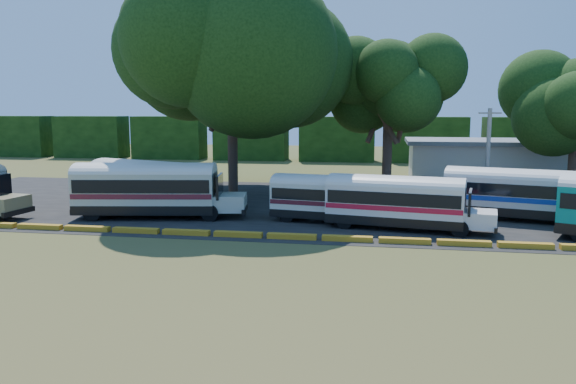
% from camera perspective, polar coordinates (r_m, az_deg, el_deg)
% --- Properties ---
extents(ground, '(160.00, 160.00, 0.00)m').
position_cam_1_polar(ground, '(29.86, -2.77, -5.14)').
color(ground, '#3C4E1A').
rests_on(ground, ground).
extents(asphalt_strip, '(64.00, 24.00, 0.02)m').
position_cam_1_polar(asphalt_strip, '(41.27, 2.20, -1.33)').
color(asphalt_strip, black).
rests_on(asphalt_strip, ground).
extents(curb, '(53.70, 0.45, 0.30)m').
position_cam_1_polar(curb, '(30.77, -2.37, -4.44)').
color(curb, '#C08C16').
rests_on(curb, ground).
extents(terminal_building, '(19.00, 9.00, 4.00)m').
position_cam_1_polar(terminal_building, '(59.69, 21.03, 3.08)').
color(terminal_building, beige).
rests_on(terminal_building, ground).
extents(treeline_backdrop, '(130.00, 4.00, 6.00)m').
position_cam_1_polar(treeline_backdrop, '(76.70, 5.03, 5.39)').
color(treeline_backdrop, black).
rests_on(treeline_backdrop, ground).
extents(bus_red, '(10.50, 5.91, 3.38)m').
position_cam_1_polar(bus_red, '(41.40, -14.24, 1.14)').
color(bus_red, black).
rests_on(bus_red, ground).
extents(bus_cream_west, '(11.25, 4.44, 3.60)m').
position_cam_1_polar(bus_cream_west, '(37.19, -13.87, 0.51)').
color(bus_cream_west, black).
rests_on(bus_cream_west, ground).
extents(bus_cream_east, '(9.24, 3.58, 2.96)m').
position_cam_1_polar(bus_cream_east, '(34.82, 4.72, -0.40)').
color(bus_cream_east, black).
rests_on(bus_cream_east, ground).
extents(bus_white_red, '(9.89, 3.98, 3.17)m').
position_cam_1_polar(bus_white_red, '(33.34, 11.19, -0.72)').
color(bus_white_red, black).
rests_on(bus_white_red, ground).
extents(bus_white_blue, '(10.28, 5.09, 3.29)m').
position_cam_1_polar(bus_white_blue, '(38.30, 22.12, 0.09)').
color(bus_white_blue, black).
rests_on(bus_white_blue, ground).
extents(tree_west, '(15.87, 15.87, 17.42)m').
position_cam_1_polar(tree_west, '(46.20, -5.78, 14.07)').
color(tree_west, '#3D291E').
rests_on(tree_west, ground).
extents(tree_center, '(8.80, 8.80, 12.66)m').
position_cam_1_polar(tree_center, '(47.97, 10.22, 11.12)').
color(tree_center, '#3D291E').
rests_on(tree_center, ground).
extents(utility_pole, '(1.60, 0.30, 7.07)m').
position_cam_1_polar(utility_pole, '(43.31, 19.63, 3.49)').
color(utility_pole, gray).
rests_on(utility_pole, ground).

